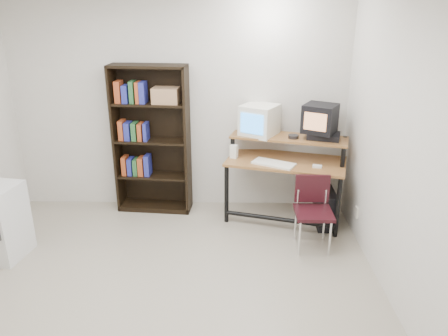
{
  "coord_description": "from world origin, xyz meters",
  "views": [
    {
      "loc": [
        0.6,
        -3.13,
        2.46
      ],
      "look_at": [
        0.54,
        1.1,
        0.83
      ],
      "focal_mm": 35.0,
      "sensor_mm": 36.0,
      "label": 1
    }
  ],
  "objects_px": {
    "computer_desk": "(286,162)",
    "crt_tv": "(320,119)",
    "bookshelf": "(152,138)",
    "crt_monitor": "(259,120)",
    "pc_tower": "(325,208)",
    "school_chair": "(313,205)"
  },
  "relations": [
    {
      "from": "computer_desk",
      "to": "pc_tower",
      "type": "distance_m",
      "value": 0.69
    },
    {
      "from": "crt_tv",
      "to": "computer_desk",
      "type": "bearing_deg",
      "value": -143.0
    },
    {
      "from": "computer_desk",
      "to": "crt_tv",
      "type": "xyz_separation_m",
      "value": [
        0.36,
        0.05,
        0.51
      ]
    },
    {
      "from": "crt_monitor",
      "to": "pc_tower",
      "type": "height_order",
      "value": "crt_monitor"
    },
    {
      "from": "pc_tower",
      "to": "school_chair",
      "type": "distance_m",
      "value": 0.57
    },
    {
      "from": "crt_monitor",
      "to": "pc_tower",
      "type": "relative_size",
      "value": 1.15
    },
    {
      "from": "computer_desk",
      "to": "school_chair",
      "type": "distance_m",
      "value": 0.72
    },
    {
      "from": "crt_monitor",
      "to": "crt_tv",
      "type": "xyz_separation_m",
      "value": [
        0.67,
        -0.15,
        0.06
      ]
    },
    {
      "from": "crt_monitor",
      "to": "school_chair",
      "type": "relative_size",
      "value": 0.68
    },
    {
      "from": "computer_desk",
      "to": "bookshelf",
      "type": "relative_size",
      "value": 0.82
    },
    {
      "from": "school_chair",
      "to": "bookshelf",
      "type": "height_order",
      "value": "bookshelf"
    },
    {
      "from": "crt_tv",
      "to": "school_chair",
      "type": "distance_m",
      "value": 1.03
    },
    {
      "from": "pc_tower",
      "to": "school_chair",
      "type": "height_order",
      "value": "school_chair"
    },
    {
      "from": "crt_monitor",
      "to": "school_chair",
      "type": "bearing_deg",
      "value": -27.93
    },
    {
      "from": "school_chair",
      "to": "crt_monitor",
      "type": "bearing_deg",
      "value": 122.13
    },
    {
      "from": "computer_desk",
      "to": "crt_tv",
      "type": "height_order",
      "value": "crt_tv"
    },
    {
      "from": "crt_monitor",
      "to": "crt_tv",
      "type": "bearing_deg",
      "value": 17.81
    },
    {
      "from": "crt_tv",
      "to": "school_chair",
      "type": "bearing_deg",
      "value": -73.27
    },
    {
      "from": "crt_tv",
      "to": "bookshelf",
      "type": "bearing_deg",
      "value": -156.63
    },
    {
      "from": "computer_desk",
      "to": "school_chair",
      "type": "bearing_deg",
      "value": -56.24
    },
    {
      "from": "crt_monitor",
      "to": "school_chair",
      "type": "height_order",
      "value": "crt_monitor"
    },
    {
      "from": "crt_monitor",
      "to": "bookshelf",
      "type": "bearing_deg",
      "value": -151.03
    }
  ]
}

